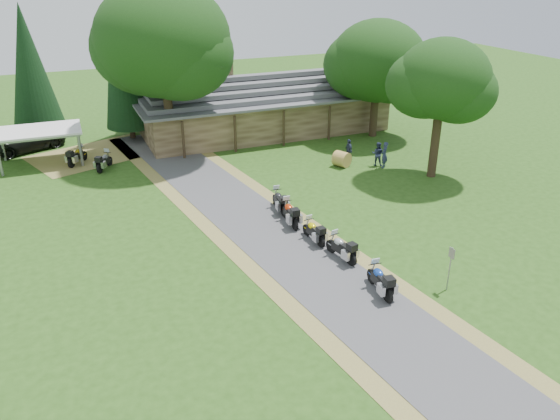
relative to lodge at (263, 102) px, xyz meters
name	(u,v)px	position (x,y,z in m)	size (l,w,h in m)	color
ground	(330,283)	(-6.00, -24.00, -2.45)	(120.00, 120.00, 0.00)	#244814
driveway	(285,247)	(-6.50, -20.00, -2.45)	(46.00, 46.00, 0.00)	#454547
lodge	(263,102)	(0.00, 0.00, 0.00)	(21.40, 9.40, 4.90)	#503E29
carport	(41,147)	(-17.68, -1.63, -1.20)	(5.79, 3.86, 2.51)	white
car_dark_suv	(26,135)	(-18.65, 2.15, -1.25)	(6.25, 2.66, 2.40)	black
motorcycle_row_a	(380,279)	(-4.32, -25.48, -1.76)	(2.02, 0.66, 1.38)	#173B9C
motorcycle_row_b	(341,247)	(-4.47, -22.19, -1.78)	(1.97, 0.64, 1.35)	#AAACB1
motorcycle_row_c	(314,230)	(-4.90, -20.01, -1.82)	(1.85, 0.60, 1.27)	yellow
motorcycle_row_d	(290,212)	(-5.21, -17.63, -1.74)	(2.08, 0.68, 1.42)	red
motorcycle_row_e	(279,200)	(-5.08, -15.76, -1.77)	(1.98, 0.64, 1.35)	black
motorcycle_carport_a	(77,155)	(-15.39, -2.78, -1.76)	(2.01, 0.66, 1.37)	gold
motorcycle_carport_b	(104,160)	(-13.72, -4.63, -1.79)	(1.92, 0.63, 1.31)	slate
person_a	(384,153)	(4.55, -11.86, -1.36)	(0.62, 0.45, 2.19)	#2A3251
person_b	(378,152)	(4.36, -11.31, -1.44)	(0.57, 0.41, 2.02)	#2A3251
person_c	(349,148)	(2.93, -9.67, -1.49)	(0.55, 0.39, 1.92)	#2A3251
hay_bale	(342,159)	(1.90, -10.52, -1.90)	(1.10, 1.10, 1.01)	#AB8A3E
sign_post	(449,269)	(-1.44, -26.47, -1.39)	(0.38, 0.06, 2.13)	gray
oak_lodge_left	(164,63)	(-8.65, -3.30, 4.33)	(9.46, 9.46, 13.55)	black
oak_lodge_right	(377,76)	(7.88, -4.95, 2.49)	(7.60, 7.60, 9.89)	black
oak_driveway	(440,99)	(6.63, -14.57, 2.85)	(6.00, 6.00, 10.61)	black
cedar_near	(123,49)	(-10.73, 2.14, 4.66)	(3.91, 3.91, 14.22)	black
cedar_far	(30,71)	(-17.65, 6.13, 2.81)	(3.96, 3.96, 10.53)	black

